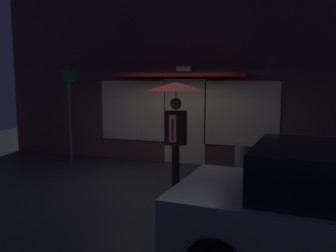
# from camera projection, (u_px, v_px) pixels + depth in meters

# --- Properties ---
(ground_plane) EXTENTS (18.00, 18.00, 0.00)m
(ground_plane) POSITION_uv_depth(u_px,v_px,m) (156.00, 187.00, 7.47)
(ground_plane) COLOR #2D2D33
(building_facade) EXTENTS (10.61, 1.00, 4.47)m
(building_facade) POSITION_uv_depth(u_px,v_px,m) (187.00, 78.00, 9.38)
(building_facade) COLOR brown
(building_facade) RESTS_ON ground
(person_with_umbrella) EXTENTS (1.22, 1.22, 2.14)m
(person_with_umbrella) POSITION_uv_depth(u_px,v_px,m) (176.00, 104.00, 7.38)
(person_with_umbrella) COLOR black
(person_with_umbrella) RESTS_ON ground
(street_sign_post) EXTENTS (0.40, 0.07, 2.54)m
(street_sign_post) POSITION_uv_depth(u_px,v_px,m) (69.00, 108.00, 9.57)
(street_sign_post) COLOR #595B60
(street_sign_post) RESTS_ON ground
(sidewalk_bollard) EXTENTS (0.27, 0.27, 0.68)m
(sidewalk_bollard) POSITION_uv_depth(u_px,v_px,m) (240.00, 159.00, 8.52)
(sidewalk_bollard) COLOR #9E998E
(sidewalk_bollard) RESTS_ON ground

